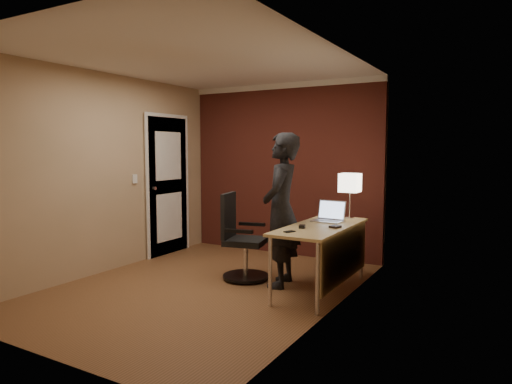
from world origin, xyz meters
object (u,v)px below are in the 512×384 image
desk (327,238)px  office_chair (241,242)px  person (281,210)px  phone (289,232)px  mouse (302,227)px  laptop (330,216)px  wallet (335,227)px  desk_lamp (350,183)px

desk → office_chair: bearing=-178.5°
office_chair → person: person is taller
phone → person: person is taller
office_chair → mouse: bearing=-14.1°
desk → person: 0.61m
person → laptop: bearing=112.8°
wallet → person: bearing=175.8°
desk_lamp → laptop: (-0.13, -0.33, -0.35)m
mouse → office_chair: size_ratio=0.10×
phone → office_chair: bearing=170.6°
desk_lamp → wallet: (0.08, -0.71, -0.41)m
office_chair → desk: bearing=1.5°
phone → laptop: bearing=103.3°
person → desk: bearing=78.1°
wallet → phone: bearing=-123.4°
phone → person: (-0.35, 0.51, 0.13)m
desk → laptop: (-0.09, 0.32, 0.19)m
laptop → wallet: bearing=-61.4°
office_chair → person: size_ratio=0.58×
laptop → mouse: bearing=-98.6°
desk_lamp → office_chair: size_ratio=0.53×
desk → laptop: bearing=106.5°
desk → phone: bearing=-110.2°
desk_lamp → phone: desk_lamp is taller
laptop → desk_lamp: bearing=68.9°
desk → laptop: size_ratio=4.34×
desk → wallet: (0.11, -0.06, 0.14)m
laptop → wallet: laptop is taller
desk → office_chair: (-1.08, -0.03, -0.16)m
desk_lamp → person: size_ratio=0.31×
mouse → wallet: bearing=15.7°
laptop → wallet: size_ratio=3.14×
desk → desk_lamp: 0.84m
mouse → laptop: bearing=63.8°
office_chair → laptop: bearing=19.3°
desk → laptop: laptop is taller
mouse → phone: size_ratio=0.87×
wallet → office_chair: size_ratio=0.11×
desk_lamp → wallet: 0.82m
laptop → wallet: 0.43m
person → office_chair: bearing=-101.8°
laptop → office_chair: 1.10m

